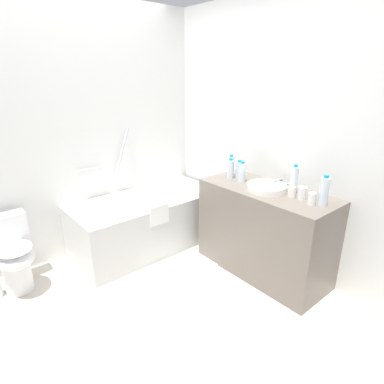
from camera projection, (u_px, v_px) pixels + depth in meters
ground_plane at (134, 309)px, 2.61m from camera, size 4.02×4.02×0.00m
wall_back_tiled at (60, 136)px, 3.07m from camera, size 3.42×0.10×2.50m
wall_right_mirror at (265, 135)px, 3.13m from camera, size 0.10×2.78×2.50m
bathtub at (147, 220)px, 3.50m from camera, size 1.58×0.75×1.27m
toilet at (13, 255)px, 2.75m from camera, size 0.35×0.48×0.68m
vanity_counter at (264, 231)px, 3.00m from camera, size 0.54×1.24×0.84m
sink_basin at (267, 187)px, 2.82m from camera, size 0.35×0.35×0.05m
sink_faucet at (280, 182)px, 2.94m from camera, size 0.13×0.15×0.07m
water_bottle_0 at (231, 169)px, 3.12m from camera, size 0.06×0.06×0.20m
water_bottle_1 at (239, 170)px, 3.12m from camera, size 0.07×0.07×0.19m
water_bottle_2 at (231, 166)px, 3.20m from camera, size 0.06×0.06×0.22m
water_bottle_3 at (242, 172)px, 3.03m from camera, size 0.07×0.07×0.20m
water_bottle_4 at (324, 191)px, 2.46m from camera, size 0.07×0.07×0.25m
water_bottle_5 at (294, 180)px, 2.70m from camera, size 0.06×0.06×0.26m
drinking_glass_0 at (302, 193)px, 2.61m from camera, size 0.07×0.07×0.10m
drinking_glass_1 at (312, 199)px, 2.51m from camera, size 0.06×0.06×0.10m
drinking_glass_2 at (292, 192)px, 2.67m from camera, size 0.06×0.06×0.09m
bath_mat at (183, 267)px, 3.17m from camera, size 0.67×0.40×0.01m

